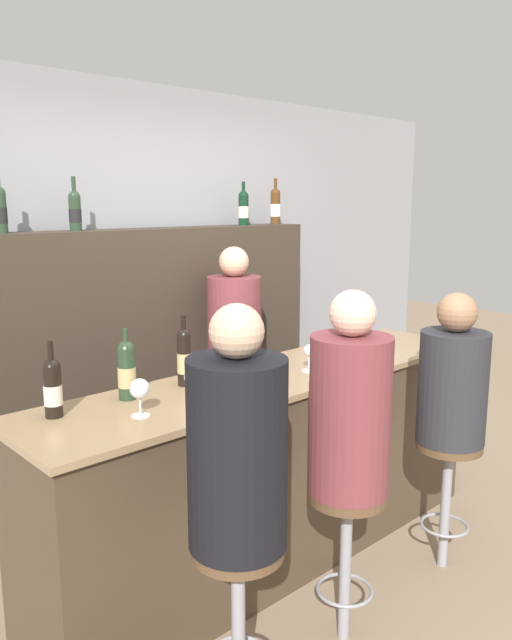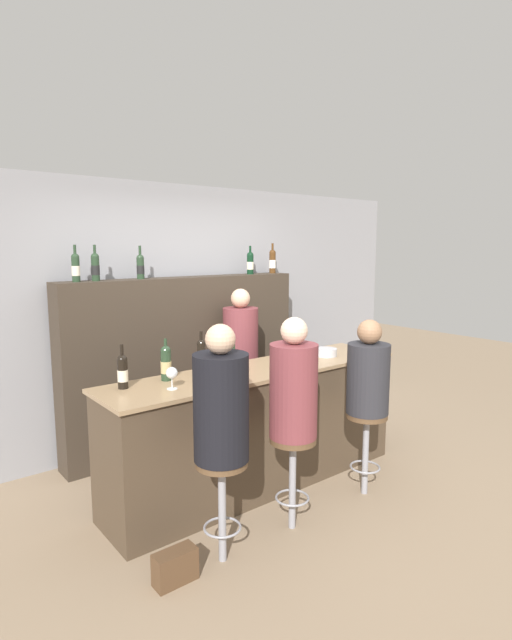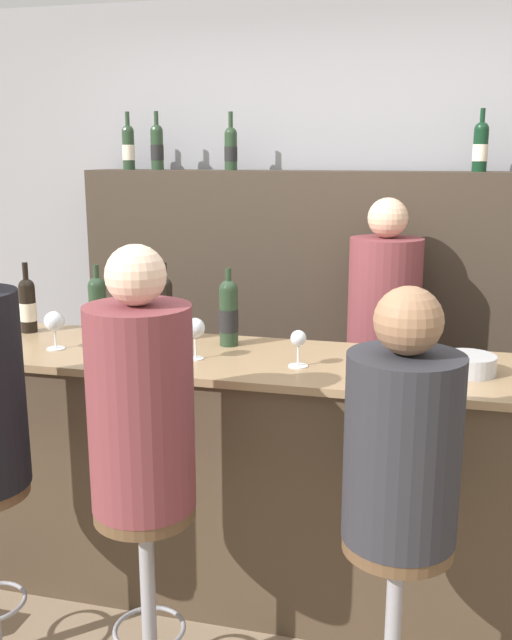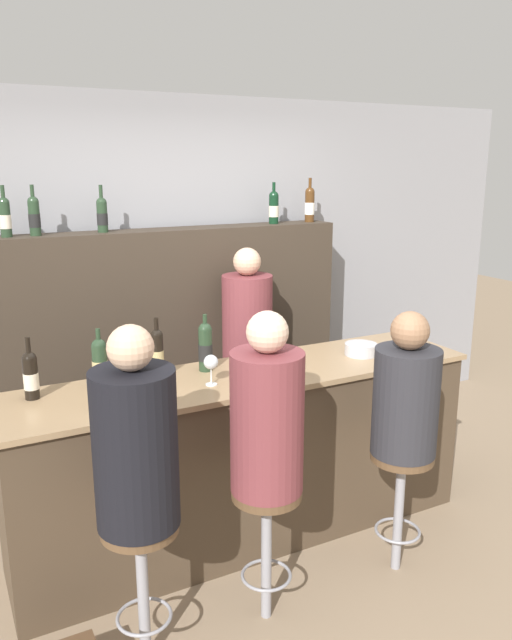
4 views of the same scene
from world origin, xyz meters
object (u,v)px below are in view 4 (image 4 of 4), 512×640
at_px(guest_seated_right, 406,395).
at_px(wine_bottle_backbar_0, 5,217).
at_px(wine_bottle_counter_0, 31,375).
at_px(bar_stool_right, 401,480).
at_px(wine_bottle_counter_2, 157,353).
at_px(wine_bottle_counter_3, 205,346).
at_px(bar_stool_middle, 267,520).
at_px(wine_glass_1, 149,375).
at_px(wine_glass_3, 278,356).
at_px(bar_stool_left, 141,557).
at_px(wine_glass_0, 95,383).
at_px(guest_seated_middle, 267,415).
at_px(bartender, 247,369).
at_px(wine_bottle_backbar_1, 34,215).
at_px(wine_bottle_backbar_4, 310,204).
at_px(metal_bowl, 361,349).
at_px(guest_seated_left, 135,442).
at_px(wine_glass_2, 211,363).
at_px(wine_bottle_backbar_3, 274,207).
at_px(wine_bottle_backbar_2, 102,214).
at_px(wine_bottle_counter_1, 100,363).

bearing_deg(guest_seated_right, wine_bottle_backbar_0, 131.61).
relative_size(wine_bottle_counter_0, bar_stool_right, 0.46).
height_order(wine_bottle_counter_2, guest_seated_right, guest_seated_right).
bearing_deg(wine_bottle_counter_3, wine_bottle_backbar_0, 130.56).
bearing_deg(bar_stool_middle, wine_bottle_backbar_0, 114.24).
relative_size(wine_bottle_counter_0, wine_glass_1, 2.05).
height_order(wine_glass_3, bar_stool_left, wine_glass_3).
relative_size(wine_glass_0, guest_seated_middle, 0.19).
bearing_deg(bartender, guest_seated_right, -83.64).
bearing_deg(wine_bottle_backbar_1, wine_bottle_backbar_4, -0.00).
xyz_separation_m(wine_bottle_backbar_0, metal_bowl, (1.82, -1.18, -0.78)).
relative_size(wine_bottle_backbar_4, guest_seated_left, 0.39).
xyz_separation_m(wine_bottle_counter_0, wine_bottle_backbar_0, (0.06, 1.02, 0.69)).
bearing_deg(bar_stool_right, wine_glass_2, 144.75).
bearing_deg(wine_bottle_counter_3, bartender, 47.73).
bearing_deg(metal_bowl, guest_seated_middle, -147.26).
bearing_deg(bar_stool_right, bar_stool_left, 180.00).
relative_size(wine_bottle_backbar_3, guest_seated_middle, 0.36).
height_order(wine_bottle_backbar_2, wine_bottle_backbar_3, wine_bottle_backbar_2).
relative_size(wine_bottle_backbar_3, bar_stool_right, 0.44).
height_order(wine_bottle_backbar_3, wine_glass_2, wine_bottle_backbar_3).
bearing_deg(guest_seated_left, wine_bottle_counter_2, 65.20).
xyz_separation_m(wine_bottle_counter_2, wine_glass_0, (-0.39, -0.23, -0.03)).
height_order(wine_bottle_counter_1, wine_glass_2, wine_bottle_counter_1).
distance_m(wine_glass_2, bar_stool_right, 1.17).
relative_size(wine_bottle_counter_1, bar_stool_left, 0.46).
bearing_deg(bartender, guest_seated_middle, -113.67).
distance_m(wine_bottle_counter_3, bar_stool_middle, 1.02).
distance_m(wine_bottle_counter_1, wine_bottle_backbar_2, 1.26).
distance_m(wine_bottle_backbar_1, guest_seated_left, 1.98).
height_order(wine_glass_1, wine_glass_2, wine_glass_2).
distance_m(wine_bottle_counter_1, bar_stool_middle, 1.15).
distance_m(wine_glass_0, guest_seated_right, 1.53).
relative_size(wine_bottle_counter_2, wine_bottle_backbar_1, 1.08).
xyz_separation_m(wine_bottle_counter_2, bar_stool_left, (-0.37, -0.81, -0.62)).
bearing_deg(guest_seated_left, wine_bottle_backbar_4, 42.87).
distance_m(wine_bottle_counter_1, wine_bottle_counter_3, 0.59).
xyz_separation_m(wine_bottle_backbar_2, metal_bowl, (1.23, -1.18, -0.77)).
relative_size(bar_stool_middle, bar_stool_right, 1.00).
distance_m(wine_bottle_backbar_2, guest_seated_left, 2.01).
distance_m(wine_bottle_counter_1, guest_seated_middle, 0.97).
bearing_deg(metal_bowl, wine_bottle_counter_3, 170.16).
bearing_deg(wine_bottle_counter_3, bar_stool_right, -47.11).
distance_m(wine_bottle_counter_3, bartender, 0.97).
bearing_deg(bar_stool_middle, bartender, 66.33).
relative_size(wine_glass_2, wine_glass_3, 1.17).
distance_m(metal_bowl, guest_seated_left, 1.72).
relative_size(wine_glass_0, wine_glass_2, 0.96).
relative_size(wine_bottle_backbar_1, bar_stool_middle, 0.46).
xyz_separation_m(wine_glass_3, bar_stool_right, (0.41, -0.58, -0.58)).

